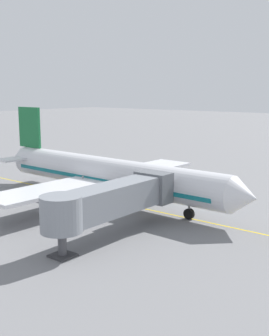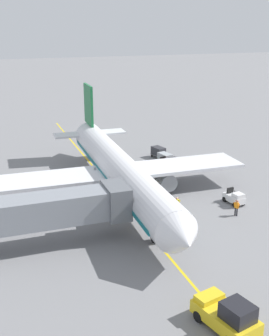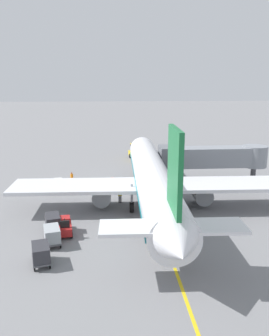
% 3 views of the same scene
% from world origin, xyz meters
% --- Properties ---
extents(ground_plane, '(400.00, 400.00, 0.00)m').
position_xyz_m(ground_plane, '(0.00, 0.00, 0.00)').
color(ground_plane, slate).
extents(gate_lead_in_line, '(0.24, 80.00, 0.01)m').
position_xyz_m(gate_lead_in_line, '(0.00, 0.00, 0.00)').
color(gate_lead_in_line, gold).
rests_on(gate_lead_in_line, ground).
extents(parked_airliner, '(30.13, 37.28, 10.63)m').
position_xyz_m(parked_airliner, '(-0.10, -0.38, 3.19)').
color(parked_airliner, silver).
rests_on(parked_airliner, ground).
extents(jet_bridge, '(14.74, 3.50, 4.98)m').
position_xyz_m(jet_bridge, '(9.29, 8.63, 3.46)').
color(jet_bridge, gray).
rests_on(jet_bridge, ground).
extents(pushback_tractor, '(3.19, 4.80, 2.40)m').
position_xyz_m(pushback_tractor, '(0.25, 23.50, 1.10)').
color(pushback_tractor, gold).
rests_on(pushback_tractor, ground).
extents(baggage_tug_lead, '(1.57, 2.64, 1.62)m').
position_xyz_m(baggage_tug_lead, '(-11.22, 5.99, 0.71)').
color(baggage_tug_lead, silver).
rests_on(baggage_tug_lead, ground).
extents(baggage_tug_trailing, '(1.61, 2.65, 1.62)m').
position_xyz_m(baggage_tug_trailing, '(-8.83, -7.11, 0.71)').
color(baggage_tug_trailing, '#B21E1E').
rests_on(baggage_tug_trailing, ground).
extents(baggage_cart_front, '(1.80, 2.98, 1.58)m').
position_xyz_m(baggage_cart_front, '(-9.99, -6.37, 0.95)').
color(baggage_cart_front, '#4C4C51').
rests_on(baggage_cart_front, ground).
extents(baggage_cart_second_in_train, '(1.80, 2.98, 1.58)m').
position_xyz_m(baggage_cart_second_in_train, '(-9.62, -9.19, 0.95)').
color(baggage_cart_second_in_train, '#4C4C51').
rests_on(baggage_cart_second_in_train, ground).
extents(baggage_cart_third_in_train, '(1.80, 2.98, 1.58)m').
position_xyz_m(baggage_cart_third_in_train, '(-9.97, -12.40, 0.95)').
color(baggage_cart_third_in_train, '#4C4C51').
rests_on(baggage_cart_third_in_train, ground).
extents(ground_crew_wing_walker, '(0.42, 0.68, 1.69)m').
position_xyz_m(ground_crew_wing_walker, '(-9.77, 8.66, 0.95)').
color(ground_crew_wing_walker, '#232328').
rests_on(ground_crew_wing_walker, ground).
extents(ground_crew_loader, '(0.73, 0.31, 1.69)m').
position_xyz_m(ground_crew_loader, '(-4.40, 5.93, 0.95)').
color(ground_crew_loader, '#232328').
rests_on(ground_crew_loader, ground).
extents(ground_crew_marshaller, '(0.71, 0.35, 1.69)m').
position_xyz_m(ground_crew_marshaller, '(-3.59, 0.94, 0.95)').
color(ground_crew_marshaller, '#232328').
rests_on(ground_crew_marshaller, ground).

